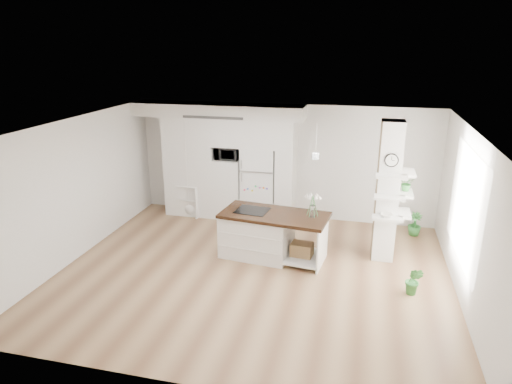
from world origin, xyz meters
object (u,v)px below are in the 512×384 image
(refrigerator, at_px, (259,183))
(bookshelf, at_px, (189,202))
(floor_plant_a, at_px, (414,281))
(kitchen_island, at_px, (263,233))

(refrigerator, distance_m, bookshelf, 1.79)
(floor_plant_a, bearing_deg, bookshelf, 152.46)
(floor_plant_a, bearing_deg, refrigerator, 139.73)
(kitchen_island, bearing_deg, floor_plant_a, -10.42)
(kitchen_island, distance_m, bookshelf, 2.84)
(bookshelf, height_order, floor_plant_a, bookshelf)
(kitchen_island, relative_size, bookshelf, 2.76)
(refrigerator, height_order, bookshelf, refrigerator)
(refrigerator, xyz_separation_m, floor_plant_a, (3.30, -2.80, -0.62))
(bookshelf, xyz_separation_m, floor_plant_a, (5.00, -2.61, -0.08))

